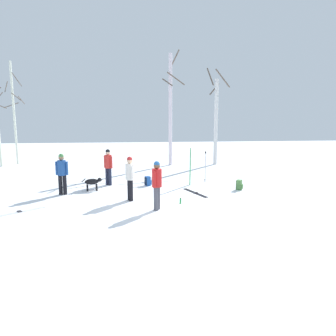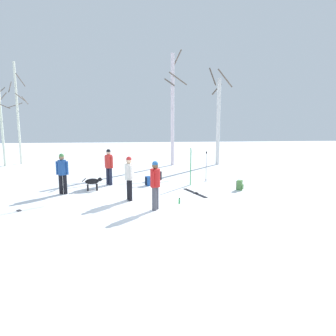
% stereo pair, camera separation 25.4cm
% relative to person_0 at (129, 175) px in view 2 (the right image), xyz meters
% --- Properties ---
extents(ground_plane, '(60.00, 60.00, 0.00)m').
position_rel_person_0_xyz_m(ground_plane, '(1.07, -0.82, -0.98)').
color(ground_plane, white).
extents(person_0, '(0.34, 0.50, 1.72)m').
position_rel_person_0_xyz_m(person_0, '(0.00, 0.00, 0.00)').
color(person_0, black).
rests_on(person_0, ground_plane).
extents(person_1, '(0.42, 0.37, 1.72)m').
position_rel_person_0_xyz_m(person_1, '(-1.06, 2.92, 0.00)').
color(person_1, '#1E2338').
rests_on(person_1, ground_plane).
extents(person_2, '(0.52, 0.34, 1.72)m').
position_rel_person_0_xyz_m(person_2, '(-2.81, 1.25, 0.00)').
color(person_2, black).
rests_on(person_2, ground_plane).
extents(person_3, '(0.34, 0.47, 1.72)m').
position_rel_person_0_xyz_m(person_3, '(0.94, -1.35, 0.00)').
color(person_3, '#4C4C56').
rests_on(person_3, ground_plane).
extents(dog, '(0.88, 0.35, 0.57)m').
position_rel_person_0_xyz_m(dog, '(-1.65, 1.79, -0.59)').
color(dog, black).
rests_on(dog, ground_plane).
extents(ski_pair_planted_0, '(0.03, 0.18, 1.77)m').
position_rel_person_0_xyz_m(ski_pair_planted_0, '(2.80, 2.50, -0.10)').
color(ski_pair_planted_0, green).
rests_on(ski_pair_planted_0, ground_plane).
extents(ski_pair_lying_0, '(0.78, 1.71, 0.05)m').
position_rel_person_0_xyz_m(ski_pair_lying_0, '(2.73, 0.89, -0.97)').
color(ski_pair_lying_0, black).
rests_on(ski_pair_lying_0, ground_plane).
extents(ski_pair_lying_1, '(1.53, 1.25, 0.05)m').
position_rel_person_0_xyz_m(ski_pair_lying_1, '(-3.77, -1.15, -0.97)').
color(ski_pair_lying_1, white).
rests_on(ski_pair_lying_1, ground_plane).
extents(ski_poles_0, '(0.07, 0.22, 1.51)m').
position_rel_person_0_xyz_m(ski_poles_0, '(3.72, 3.29, -0.17)').
color(ski_poles_0, '#B2B2BC').
rests_on(ski_poles_0, ground_plane).
extents(backpack_0, '(0.33, 0.34, 0.44)m').
position_rel_person_0_xyz_m(backpack_0, '(1.37, 3.89, -0.77)').
color(backpack_0, black).
rests_on(backpack_0, ground_plane).
extents(backpack_1, '(0.34, 0.33, 0.44)m').
position_rel_person_0_xyz_m(backpack_1, '(4.81, 1.30, -0.77)').
color(backpack_1, '#4C7F3F').
rests_on(backpack_1, ground_plane).
extents(backpack_2, '(0.34, 0.32, 0.44)m').
position_rel_person_0_xyz_m(backpack_2, '(0.79, 2.59, -0.77)').
color(backpack_2, '#1E4C99').
rests_on(backpack_2, ground_plane).
extents(water_bottle_0, '(0.07, 0.07, 0.23)m').
position_rel_person_0_xyz_m(water_bottle_0, '(1.86, -0.68, -0.87)').
color(water_bottle_0, green).
rests_on(water_bottle_0, ground_plane).
extents(birch_tree_0, '(1.47, 1.48, 5.23)m').
position_rel_person_0_xyz_m(birch_tree_0, '(-8.56, 9.45, 1.81)').
color(birch_tree_0, silver).
rests_on(birch_tree_0, ground_plane).
extents(birch_tree_1, '(1.28, 1.27, 6.89)m').
position_rel_person_0_xyz_m(birch_tree_1, '(-7.86, 10.48, 2.58)').
color(birch_tree_1, silver).
rests_on(birch_tree_1, ground_plane).
extents(birch_tree_2, '(1.48, 1.54, 7.54)m').
position_rel_person_0_xyz_m(birch_tree_2, '(2.61, 8.92, 2.81)').
color(birch_tree_2, silver).
rests_on(birch_tree_2, ground_plane).
extents(birch_tree_3, '(1.45, 1.29, 6.47)m').
position_rel_person_0_xyz_m(birch_tree_3, '(5.71, 8.93, 2.11)').
color(birch_tree_3, silver).
rests_on(birch_tree_3, ground_plane).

